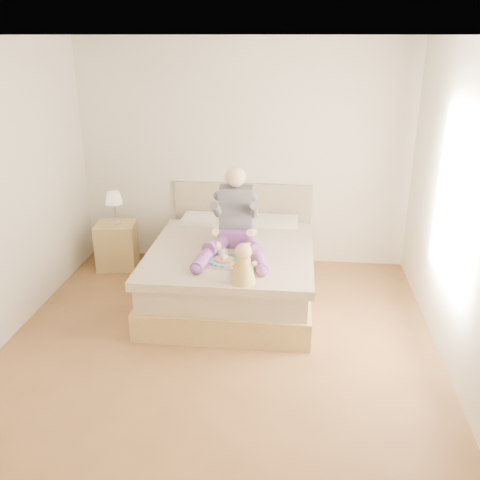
# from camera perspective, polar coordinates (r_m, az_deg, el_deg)

# --- Properties ---
(room) EXTENTS (4.02, 4.22, 2.71)m
(room) POSITION_cam_1_polar(r_m,az_deg,el_deg) (4.45, -1.41, 5.51)
(room) COLOR brown
(room) RESTS_ON ground
(bed) EXTENTS (1.70, 2.18, 1.00)m
(bed) POSITION_cam_1_polar(r_m,az_deg,el_deg) (5.88, -0.71, -2.89)
(bed) COLOR #AA8D4F
(bed) RESTS_ON ground
(nightstand) EXTENTS (0.51, 0.47, 0.56)m
(nightstand) POSITION_cam_1_polar(r_m,az_deg,el_deg) (6.73, -13.00, -0.57)
(nightstand) COLOR #AA8D4F
(nightstand) RESTS_ON ground
(lamp) EXTENTS (0.20, 0.20, 0.41)m
(lamp) POSITION_cam_1_polar(r_m,az_deg,el_deg) (6.52, -13.31, 4.19)
(lamp) COLOR silver
(lamp) RESTS_ON nightstand
(adult) EXTENTS (0.73, 1.04, 0.86)m
(adult) POSITION_cam_1_polar(r_m,az_deg,el_deg) (5.51, -0.57, 1.55)
(adult) COLOR #6D3789
(adult) RESTS_ON bed
(tray) EXTENTS (0.50, 0.41, 0.13)m
(tray) POSITION_cam_1_polar(r_m,az_deg,el_deg) (5.21, -0.80, -2.25)
(tray) COLOR silver
(tray) RESTS_ON bed
(baby) EXTENTS (0.25, 0.34, 0.38)m
(baby) POSITION_cam_1_polar(r_m,az_deg,el_deg) (4.78, 0.34, -2.84)
(baby) COLOR gold
(baby) RESTS_ON bed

